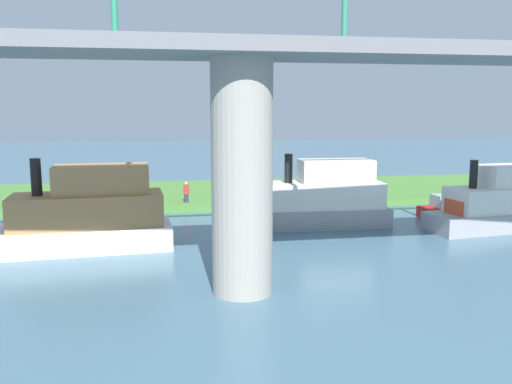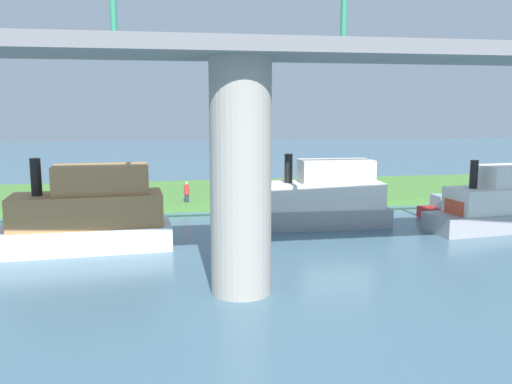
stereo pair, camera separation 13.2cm
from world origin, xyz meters
name	(u,v)px [view 1 (the left image)]	position (x,y,z in m)	size (l,w,h in m)	color
ground_plane	(258,210)	(0.00, 0.00, 0.00)	(160.00, 160.00, 0.00)	#476B7F
grassy_bank	(245,193)	(0.00, -6.00, 0.25)	(80.00, 12.00, 0.50)	#4C8438
bridge_pylon	(242,178)	(3.43, 15.89, 4.22)	(2.20, 2.20, 8.44)	#9E998E
bridge_span	(241,42)	(3.43, 15.87, 8.94)	(61.20, 4.30, 3.25)	slate
person_on_bank	(186,192)	(4.73, -0.89, 1.20)	(0.44, 0.44, 1.39)	#2D334C
mooring_post	(352,192)	(-6.66, -0.43, 1.00)	(0.20, 0.20, 1.00)	brown
skiff_small	(321,199)	(-2.68, 5.49, 1.55)	(8.29, 3.06, 4.18)	#99999E
riverboat_paddlewheel	(59,214)	(12.35, 2.02, 0.55)	(4.90, 2.57, 1.55)	gold
houseboat_blue	(499,204)	(-12.17, 8.04, 1.46)	(7.98, 3.51, 3.95)	#99999E
motorboat_red	(84,216)	(9.94, 8.62, 1.64)	(8.86, 3.50, 4.43)	white
pontoon_yellow	(451,209)	(-11.44, 4.32, 0.50)	(4.33, 1.84, 1.41)	red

